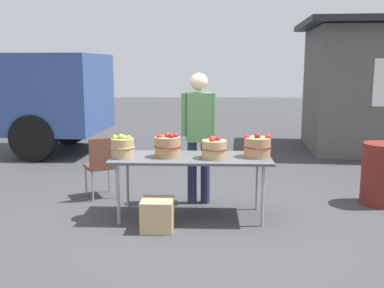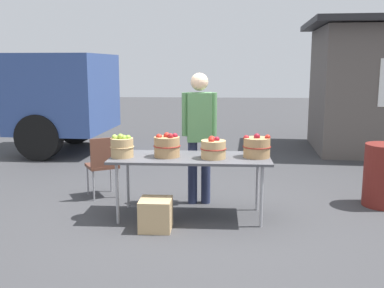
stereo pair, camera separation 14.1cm
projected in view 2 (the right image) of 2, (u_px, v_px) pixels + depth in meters
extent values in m
plane|color=#38383A|center=(190.00, 216.00, 5.47)|extent=(40.00, 40.00, 0.00)
cube|color=#4C4C51|center=(190.00, 158.00, 5.34)|extent=(1.90, 0.76, 0.03)
cylinder|color=#99999E|center=(117.00, 194.00, 5.16)|extent=(0.04, 0.04, 0.72)
cylinder|color=#99999E|center=(262.00, 197.00, 5.05)|extent=(0.04, 0.04, 0.72)
cylinder|color=#99999E|center=(128.00, 181.00, 5.75)|extent=(0.04, 0.04, 0.72)
cylinder|color=#99999E|center=(257.00, 183.00, 5.64)|extent=(0.04, 0.04, 0.72)
cylinder|color=tan|center=(122.00, 148.00, 5.29)|extent=(0.27, 0.27, 0.23)
torus|color=tan|center=(122.00, 147.00, 5.29)|extent=(0.29, 0.29, 0.01)
sphere|color=#7AA833|center=(124.00, 138.00, 5.25)|extent=(0.08, 0.08, 0.08)
sphere|color=#8CB738|center=(120.00, 137.00, 5.23)|extent=(0.07, 0.07, 0.07)
sphere|color=#8CB738|center=(118.00, 139.00, 5.26)|extent=(0.08, 0.08, 0.08)
sphere|color=#9EC647|center=(114.00, 137.00, 5.25)|extent=(0.07, 0.07, 0.07)
sphere|color=#8CB738|center=(122.00, 138.00, 5.27)|extent=(0.07, 0.07, 0.07)
sphere|color=#7AA833|center=(128.00, 138.00, 5.26)|extent=(0.07, 0.07, 0.07)
cylinder|color=#A87F51|center=(167.00, 147.00, 5.31)|extent=(0.31, 0.31, 0.24)
torus|color=maroon|center=(167.00, 146.00, 5.31)|extent=(0.33, 0.33, 0.01)
sphere|color=maroon|center=(168.00, 137.00, 5.33)|extent=(0.07, 0.07, 0.07)
sphere|color=#B22319|center=(159.00, 137.00, 5.27)|extent=(0.08, 0.08, 0.08)
sphere|color=maroon|center=(170.00, 136.00, 5.22)|extent=(0.07, 0.07, 0.07)
sphere|color=maroon|center=(175.00, 136.00, 5.30)|extent=(0.07, 0.07, 0.07)
sphere|color=#B22319|center=(167.00, 136.00, 5.29)|extent=(0.08, 0.08, 0.08)
cylinder|color=tan|center=(213.00, 149.00, 5.22)|extent=(0.29, 0.29, 0.21)
torus|color=maroon|center=(213.00, 149.00, 5.22)|extent=(0.31, 0.31, 0.01)
sphere|color=maroon|center=(217.00, 139.00, 5.20)|extent=(0.06, 0.06, 0.06)
sphere|color=#B22319|center=(213.00, 140.00, 5.26)|extent=(0.07, 0.07, 0.07)
sphere|color=#B22319|center=(212.00, 139.00, 5.26)|extent=(0.08, 0.08, 0.08)
sphere|color=#B22319|center=(211.00, 141.00, 5.14)|extent=(0.07, 0.07, 0.07)
cylinder|color=#A87F51|center=(257.00, 147.00, 5.28)|extent=(0.31, 0.31, 0.23)
torus|color=maroon|center=(257.00, 147.00, 5.28)|extent=(0.33, 0.33, 0.01)
sphere|color=maroon|center=(257.00, 138.00, 5.26)|extent=(0.07, 0.07, 0.07)
sphere|color=maroon|center=(256.00, 139.00, 5.27)|extent=(0.07, 0.07, 0.07)
sphere|color=maroon|center=(257.00, 136.00, 5.25)|extent=(0.07, 0.07, 0.07)
sphere|color=#B22319|center=(268.00, 137.00, 5.23)|extent=(0.07, 0.07, 0.07)
sphere|color=maroon|center=(246.00, 138.00, 5.27)|extent=(0.07, 0.07, 0.07)
cylinder|color=#262D4C|center=(206.00, 172.00, 5.93)|extent=(0.12, 0.12, 0.85)
cylinder|color=#262D4C|center=(193.00, 172.00, 5.93)|extent=(0.12, 0.12, 0.85)
cube|color=#4C7F4C|center=(199.00, 117.00, 5.80)|extent=(0.34, 0.26, 0.63)
sphere|color=beige|center=(199.00, 82.00, 5.72)|extent=(0.23, 0.23, 0.23)
cylinder|color=#4C7F4C|center=(214.00, 114.00, 5.80)|extent=(0.09, 0.09, 0.56)
cylinder|color=#4C7F4C|center=(185.00, 114.00, 5.79)|extent=(0.09, 0.09, 0.56)
cube|color=#334C8C|center=(64.00, 93.00, 9.40)|extent=(1.91, 2.20, 1.60)
cube|color=black|center=(103.00, 78.00, 9.24)|extent=(0.14, 1.76, 0.80)
cylinder|color=black|center=(76.00, 124.00, 10.49)|extent=(0.91, 0.33, 0.90)
cylinder|color=black|center=(39.00, 137.00, 8.63)|extent=(0.91, 0.33, 0.90)
cube|color=brown|center=(102.00, 166.00, 6.24)|extent=(0.55, 0.55, 0.04)
cube|color=brown|center=(105.00, 153.00, 6.04)|extent=(0.36, 0.23, 0.40)
cylinder|color=gray|center=(111.00, 178.00, 6.50)|extent=(0.02, 0.02, 0.42)
cylinder|color=gray|center=(88.00, 180.00, 6.36)|extent=(0.02, 0.02, 0.42)
cylinder|color=gray|center=(118.00, 183.00, 6.20)|extent=(0.02, 0.02, 0.42)
cylinder|color=gray|center=(94.00, 186.00, 6.06)|extent=(0.02, 0.02, 0.42)
cube|color=tan|center=(156.00, 214.00, 5.01)|extent=(0.35, 0.35, 0.35)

